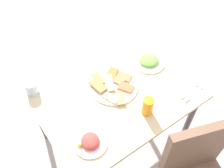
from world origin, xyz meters
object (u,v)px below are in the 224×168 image
Objects in this scene: salad_plate_rice at (90,142)px; fork at (189,91)px; spoon at (193,94)px; pide_platter at (113,85)px; paper_napkin at (191,93)px; drinking_glass at (31,88)px; salad_plate_greens at (149,61)px; soda_can at (148,106)px; dining_table at (111,96)px.

fork is at bearing 175.25° from salad_plate_rice.
spoon is at bearing 172.46° from salad_plate_rice.
fork is at bearing 139.43° from pide_platter.
pide_platter is 0.44m from salad_plate_rice.
salad_plate_rice is at bearing -6.15° from paper_napkin.
pide_platter is 3.87× the size of drinking_glass.
salad_plate_greens is 0.83m from drinking_glass.
soda_can is at bearing -18.27° from spoon.
spoon is (-0.04, 0.40, -0.01)m from salad_plate_greens.
pide_platter is at bearing -142.83° from salad_plate_rice.
paper_napkin reaches higher than dining_table.
drinking_glass is at bearing -42.94° from spoon.
fork is (-0.38, 0.33, -0.01)m from pide_platter.
salad_plate_rice is 1.60× the size of soda_can.
salad_plate_rice reaches higher than pide_platter.
fork is at bearing -96.12° from spoon.
fork is (-0.73, 0.06, -0.01)m from salad_plate_rice.
pide_platter is 2.75× the size of soda_can.
soda_can reaches higher than dining_table.
soda_can is at bearing 102.29° from dining_table.
paper_napkin is at bearing -96.12° from spoon.
drinking_glass reaches higher than salad_plate_greens.
dining_table is 0.53m from drinking_glass.
drinking_glass reaches higher than dining_table.
paper_napkin is (-0.04, 0.38, -0.01)m from salad_plate_greens.
pide_platter is (-0.02, 0.00, 0.10)m from dining_table.
paper_napkin is (-0.73, 0.08, -0.02)m from salad_plate_rice.
salad_plate_greens is 0.44m from soda_can.
dining_table is 5.95× the size of fork.
spoon is at bearing 95.74° from salad_plate_greens.
soda_can is at bearing -14.27° from fork.
salad_plate_rice is (0.33, 0.27, 0.11)m from dining_table.
salad_plate_rice is at bearing 23.57° from salad_plate_greens.
paper_napkin is at bearing 139.02° from dining_table.
salad_plate_greens reaches higher than spoon.
soda_can reaches higher than fork.
paper_napkin is (-0.40, 0.35, 0.09)m from dining_table.
soda_can is (-0.39, 0.02, 0.04)m from salad_plate_rice.
salad_plate_greens is at bearing 163.89° from drinking_glass.
paper_napkin is at bearing 137.90° from pide_platter.
spoon is at bearing 167.86° from soda_can.
soda_can is 1.41× the size of drinking_glass.
pide_platter reaches higher than paper_napkin.
salad_plate_greens is 1.98× the size of paper_napkin.
drinking_glass is (0.50, -0.56, -0.02)m from soda_can.
salad_plate_rice is (0.69, 0.30, 0.00)m from salad_plate_greens.
drinking_glass reaches higher than pide_platter.
spoon is at bearing 136.45° from pide_platter.
salad_plate_greens is at bearing -173.96° from pide_platter.
pide_platter reaches higher than fork.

